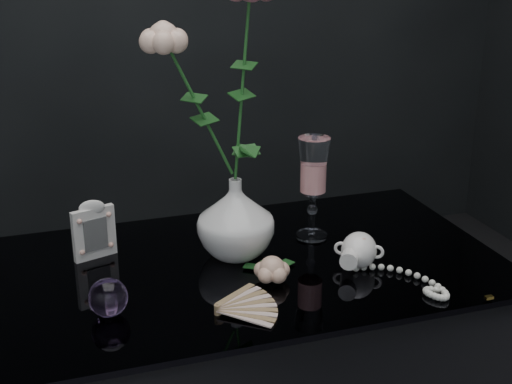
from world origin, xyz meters
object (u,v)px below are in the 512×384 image
object	(u,v)px
picture_frame	(94,229)
loose_rose	(272,269)
paperweight	(108,298)
pearl_jar	(359,249)
wine_glass	(313,188)
vase	(236,218)

from	to	relation	value
picture_frame	loose_rose	world-z (taller)	picture_frame
picture_frame	paperweight	bearing A→B (deg)	-108.97
pearl_jar	loose_rose	bearing A→B (deg)	-144.10
paperweight	picture_frame	bearing A→B (deg)	89.11
wine_glass	pearl_jar	size ratio (longest dim) A/B	0.88
vase	wine_glass	xyz separation A→B (m)	(0.18, 0.04, 0.03)
picture_frame	vase	bearing A→B (deg)	-34.15
vase	picture_frame	distance (m)	0.29
wine_glass	paperweight	xyz separation A→B (m)	(-0.46, -0.20, -0.08)
wine_glass	loose_rose	bearing A→B (deg)	-131.64
paperweight	pearl_jar	world-z (taller)	pearl_jar
wine_glass	pearl_jar	world-z (taller)	wine_glass
vase	paperweight	bearing A→B (deg)	-149.64
pearl_jar	picture_frame	bearing A→B (deg)	-169.86
picture_frame	loose_rose	xyz separation A→B (m)	(0.30, -0.21, -0.04)
vase	pearl_jar	bearing A→B (deg)	-29.30
vase	loose_rose	xyz separation A→B (m)	(0.03, -0.13, -0.06)
loose_rose	pearl_jar	world-z (taller)	pearl_jar
picture_frame	pearl_jar	xyz separation A→B (m)	(0.49, -0.20, -0.03)
vase	picture_frame	size ratio (longest dim) A/B	1.31
wine_glass	picture_frame	xyz separation A→B (m)	(-0.46, 0.04, -0.05)
picture_frame	paperweight	world-z (taller)	picture_frame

